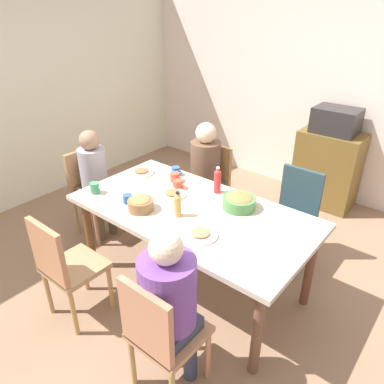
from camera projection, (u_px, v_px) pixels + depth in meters
name	position (u px, v px, depth m)	size (l,w,h in m)	color
ground_plane	(192.00, 283.00, 3.22)	(6.04, 6.04, 0.00)	#8C6B52
wall_back	(323.00, 89.00, 4.29)	(5.28, 0.12, 2.60)	silver
wall_left	(14.00, 94.00, 4.06)	(0.12, 5.02, 2.60)	silver
dining_table	(192.00, 217.00, 2.90)	(1.93, 1.01, 0.76)	#BDAF9A
chair_0	(210.00, 182.00, 3.86)	(0.40, 0.40, 0.90)	#A77D48
person_0	(205.00, 167.00, 3.70)	(0.31, 0.31, 1.18)	#403C3F
chair_1	(294.00, 211.00, 3.32)	(0.40, 0.40, 0.90)	#29414F
chair_2	(91.00, 188.00, 3.73)	(0.40, 0.40, 0.90)	#A8814C
person_2	(95.00, 176.00, 3.60)	(0.30, 0.30, 1.14)	brown
chair_3	(160.00, 333.00, 2.10)	(0.40, 0.40, 0.90)	#B37A55
person_3	(169.00, 299.00, 2.07)	(0.33, 0.33, 1.17)	#2A2A49
chair_4	(64.00, 265.00, 2.65)	(0.40, 0.40, 0.90)	tan
plate_0	(200.00, 234.00, 2.53)	(0.25, 0.25, 0.04)	white
plate_1	(173.00, 194.00, 3.05)	(0.23, 0.23, 0.04)	white
plate_2	(141.00, 172.00, 3.45)	(0.25, 0.25, 0.04)	silver
bowl_0	(141.00, 204.00, 2.83)	(0.20, 0.20, 0.11)	olive
bowl_1	(239.00, 202.00, 2.85)	(0.26, 0.26, 0.11)	#4B864A
cup_0	(178.00, 184.00, 3.16)	(0.12, 0.09, 0.08)	#CD4D34
cup_1	(95.00, 188.00, 3.08)	(0.11, 0.08, 0.09)	#419568
cup_2	(176.00, 171.00, 3.40)	(0.12, 0.08, 0.08)	#2E5C9B
cup_3	(175.00, 177.00, 3.28)	(0.12, 0.09, 0.08)	#D6523D
cup_4	(128.00, 199.00, 2.93)	(0.11, 0.08, 0.07)	#2E589C
bottle_0	(178.00, 205.00, 2.72)	(0.05, 0.05, 0.21)	tan
bottle_1	(217.00, 181.00, 3.06)	(0.06, 0.06, 0.23)	red
side_cabinet	(327.00, 169.00, 4.30)	(0.70, 0.44, 0.90)	brown
microwave	(336.00, 121.00, 4.03)	(0.48, 0.36, 0.28)	#292627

